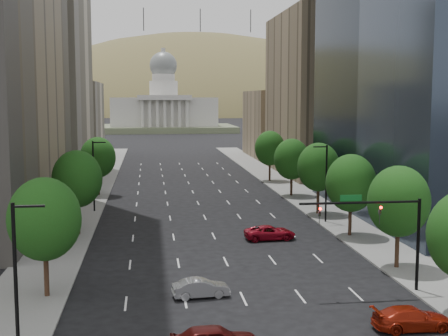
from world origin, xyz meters
name	(u,v)px	position (x,y,z in m)	size (l,w,h in m)	color
sidewalk_left	(73,220)	(-15.50, 60.00, 0.07)	(6.00, 200.00, 0.15)	slate
sidewalk_right	(329,214)	(15.50, 60.00, 0.07)	(6.00, 200.00, 0.15)	slate
midrise_cream_left	(46,80)	(-25.00, 103.00, 17.50)	(14.00, 30.00, 35.00)	beige
filler_left	(71,120)	(-25.00, 136.00, 9.00)	(14.00, 26.00, 18.00)	beige
parking_tan_right	(317,94)	(25.00, 100.00, 15.00)	(14.00, 30.00, 30.00)	#8C7759
filler_right	(279,124)	(25.00, 133.00, 8.00)	(14.00, 26.00, 16.00)	#8C7759
tree_right_1	(399,201)	(14.00, 36.00, 5.75)	(5.20, 5.20, 8.75)	#382316
tree_right_2	(351,183)	(14.00, 48.00, 5.60)	(5.20, 5.20, 8.61)	#382316
tree_right_3	(319,167)	(14.00, 60.00, 5.89)	(5.20, 5.20, 8.89)	#382316
tree_right_4	(292,159)	(14.00, 74.00, 5.46)	(5.20, 5.20, 8.46)	#382316
tree_right_5	(270,148)	(14.00, 90.00, 5.75)	(5.20, 5.20, 8.75)	#382316
tree_left_0	(44,219)	(-14.00, 32.00, 5.75)	(5.20, 5.20, 8.75)	#382316
tree_left_1	(77,179)	(-14.00, 52.00, 5.96)	(5.20, 5.20, 8.97)	#382316
tree_left_2	(98,157)	(-14.00, 78.00, 5.68)	(5.20, 5.20, 8.68)	#382316
streetlight_rn	(326,181)	(13.44, 55.00, 4.84)	(1.70, 0.20, 9.00)	black
streetlight_ls	(17,282)	(-13.44, 20.00, 4.84)	(1.70, 0.20, 9.00)	black
streetlight_ln	(94,174)	(-13.44, 65.00, 4.84)	(1.70, 0.20, 9.00)	black
traffic_signal	(386,224)	(10.53, 30.00, 5.17)	(9.12, 0.40, 7.38)	black
capitol	(164,111)	(0.00, 249.71, 8.58)	(60.00, 40.00, 35.20)	#596647
foothills	(190,150)	(34.67, 599.39, -37.78)	(720.00, 413.00, 263.00)	olive
car_red_near	(412,318)	(9.47, 22.99, 0.72)	(2.01, 4.94, 1.43)	maroon
car_silver	(201,288)	(-3.00, 30.72, 0.68)	(1.44, 4.13, 1.36)	gray
car_red_far	(270,233)	(5.50, 47.69, 0.72)	(2.39, 5.18, 1.44)	maroon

